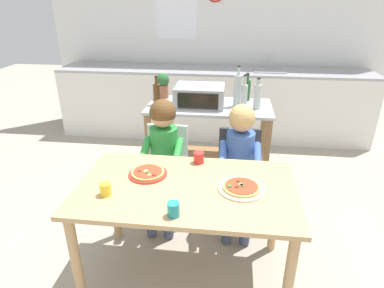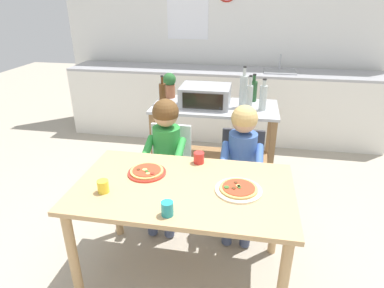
{
  "view_description": "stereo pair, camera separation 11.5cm",
  "coord_description": "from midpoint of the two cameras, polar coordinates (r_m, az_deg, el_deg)",
  "views": [
    {
      "loc": [
        0.25,
        -1.73,
        1.82
      ],
      "look_at": [
        0.0,
        0.3,
        0.88
      ],
      "focal_mm": 30.83,
      "sensor_mm": 36.0,
      "label": 1
    },
    {
      "loc": [
        0.36,
        -1.71,
        1.82
      ],
      "look_at": [
        0.0,
        0.3,
        0.88
      ],
      "focal_mm": 30.83,
      "sensor_mm": 36.0,
      "label": 2
    }
  ],
  "objects": [
    {
      "name": "child_in_green_shirt",
      "position": [
        2.63,
        -6.35,
        -0.74
      ],
      "size": [
        0.32,
        0.42,
        1.07
      ],
      "color": "#424C6B",
      "rests_on": "ground"
    },
    {
      "name": "bottle_dark_olive_oil",
      "position": [
        3.28,
        8.44,
        9.29
      ],
      "size": [
        0.07,
        0.07,
        0.27
      ],
      "color": "#1E4723",
      "rests_on": "kitchen_island_cart"
    },
    {
      "name": "back_wall_tiled",
      "position": [
        4.76,
        3.43,
        18.88
      ],
      "size": [
        4.55,
        0.14,
        2.7
      ],
      "color": "white",
      "rests_on": "ground"
    },
    {
      "name": "bottle_brown_beer",
      "position": [
        2.95,
        7.89,
        8.11
      ],
      "size": [
        0.06,
        0.06,
        0.33
      ],
      "color": "#ADB7B2",
      "rests_on": "kitchen_island_cart"
    },
    {
      "name": "bottle_tall_green_wine",
      "position": [
        3.13,
        -7.19,
        8.62
      ],
      "size": [
        0.06,
        0.06,
        0.27
      ],
      "color": "#4C2D14",
      "rests_on": "kitchen_island_cart"
    },
    {
      "name": "child_in_blue_striped_shirt",
      "position": [
        2.56,
        7.02,
        -1.85
      ],
      "size": [
        0.32,
        0.42,
        1.06
      ],
      "color": "#424C6B",
      "rests_on": "ground"
    },
    {
      "name": "dining_chair_left",
      "position": [
        2.83,
        -5.62,
        -3.86
      ],
      "size": [
        0.36,
        0.36,
        0.81
      ],
      "color": "silver",
      "rests_on": "ground"
    },
    {
      "name": "drinking_cup_teal",
      "position": [
        1.79,
        -5.09,
        -11.22
      ],
      "size": [
        0.07,
        0.07,
        0.08
      ],
      "primitive_type": "cylinder",
      "color": "teal",
      "rests_on": "dining_table"
    },
    {
      "name": "toaster_oven",
      "position": [
        3.09,
        0.28,
        8.37
      ],
      "size": [
        0.45,
        0.36,
        0.19
      ],
      "color": "#999BA0",
      "rests_on": "kitchen_island_cart"
    },
    {
      "name": "bottle_squat_spirits",
      "position": [
        3.07,
        6.82,
        9.21
      ],
      "size": [
        0.07,
        0.07,
        0.37
      ],
      "color": "#ADB7B2",
      "rests_on": "kitchen_island_cart"
    },
    {
      "name": "pizza_plate_red_rimmed",
      "position": [
        2.2,
        -9.14,
        -4.99
      ],
      "size": [
        0.25,
        0.25,
        0.03
      ],
      "color": "red",
      "rests_on": "dining_table"
    },
    {
      "name": "ground_plane",
      "position": [
        3.44,
        0.83,
        -7.4
      ],
      "size": [
        11.77,
        11.77,
        0.0
      ],
      "primitive_type": "plane",
      "color": "#A89E8C"
    },
    {
      "name": "drinking_cup_red",
      "position": [
        2.31,
        -0.24,
        -2.38
      ],
      "size": [
        0.07,
        0.07,
        0.08
      ],
      "primitive_type": "cylinder",
      "color": "red",
      "rests_on": "dining_table"
    },
    {
      "name": "kitchen_island_cart",
      "position": [
        3.21,
        1.9,
        1.91
      ],
      "size": [
        1.16,
        0.58,
        0.87
      ],
      "color": "#B7BABF",
      "rests_on": "ground"
    },
    {
      "name": "bottle_clear_vinegar",
      "position": [
        3.03,
        10.17,
        8.17
      ],
      "size": [
        0.07,
        0.07,
        0.29
      ],
      "color": "#ADB7B2",
      "rests_on": "kitchen_island_cart"
    },
    {
      "name": "potted_herb_plant",
      "position": [
        3.33,
        -6.09,
        10.18
      ],
      "size": [
        0.13,
        0.13,
        0.25
      ],
      "color": "#9E5B3D",
      "rests_on": "kitchen_island_cart"
    },
    {
      "name": "pizza_plate_cream",
      "position": [
        2.03,
        6.92,
        -7.54
      ],
      "size": [
        0.28,
        0.28,
        0.03
      ],
      "color": "beige",
      "rests_on": "dining_table"
    },
    {
      "name": "dining_table",
      "position": [
        2.12,
        -2.58,
        -9.64
      ],
      "size": [
        1.35,
        0.8,
        0.73
      ],
      "color": "tan",
      "rests_on": "ground"
    },
    {
      "name": "drinking_cup_yellow",
      "position": [
        2.04,
        -16.33,
        -7.5
      ],
      "size": [
        0.07,
        0.07,
        0.08
      ],
      "primitive_type": "cylinder",
      "color": "yellow",
      "rests_on": "dining_table"
    },
    {
      "name": "kitchen_counter",
      "position": [
        4.53,
        2.84,
        7.08
      ],
      "size": [
        4.1,
        0.6,
        1.12
      ],
      "color": "silver",
      "rests_on": "ground"
    },
    {
      "name": "dining_chair_right",
      "position": [
        2.76,
        6.82,
        -4.66
      ],
      "size": [
        0.36,
        0.36,
        0.81
      ],
      "color": "#333338",
      "rests_on": "ground"
    }
  ]
}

